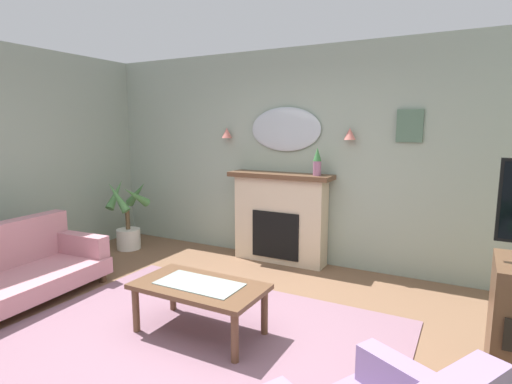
% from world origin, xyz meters
% --- Properties ---
extents(floor, '(7.02, 6.03, 0.10)m').
position_xyz_m(floor, '(0.00, 0.00, -0.05)').
color(floor, brown).
rests_on(floor, ground).
extents(wall_back, '(7.02, 0.10, 2.72)m').
position_xyz_m(wall_back, '(0.00, 2.56, 1.36)').
color(wall_back, '#93A393').
rests_on(wall_back, ground).
extents(patterned_rug, '(3.20, 2.40, 0.01)m').
position_xyz_m(patterned_rug, '(0.00, 0.20, 0.01)').
color(patterned_rug, '#7F5B6B').
rests_on(patterned_rug, ground).
extents(fireplace, '(1.36, 0.36, 1.16)m').
position_xyz_m(fireplace, '(-0.26, 2.34, 0.57)').
color(fireplace, beige).
rests_on(fireplace, ground).
extents(mantel_vase_centre, '(0.10, 0.10, 0.34)m').
position_xyz_m(mantel_vase_centre, '(0.24, 2.31, 1.33)').
color(mantel_vase_centre, '#9E6084').
rests_on(mantel_vase_centre, fireplace).
extents(wall_mirror, '(0.96, 0.06, 0.56)m').
position_xyz_m(wall_mirror, '(-0.26, 2.48, 1.71)').
color(wall_mirror, '#B2BCC6').
extents(wall_sconce_left, '(0.14, 0.14, 0.14)m').
position_xyz_m(wall_sconce_left, '(-1.11, 2.43, 1.66)').
color(wall_sconce_left, '#D17066').
extents(wall_sconce_right, '(0.14, 0.14, 0.14)m').
position_xyz_m(wall_sconce_right, '(0.59, 2.43, 1.66)').
color(wall_sconce_right, '#D17066').
extents(framed_picture, '(0.28, 0.03, 0.36)m').
position_xyz_m(framed_picture, '(1.24, 2.49, 1.75)').
color(framed_picture, '#4C6B56').
extents(coffee_table, '(1.10, 0.60, 0.45)m').
position_xyz_m(coffee_table, '(-0.05, 0.30, 0.38)').
color(coffee_table, brown).
rests_on(coffee_table, ground).
extents(floral_couch, '(0.97, 1.77, 0.76)m').
position_xyz_m(floral_couch, '(-2.12, -0.06, 0.32)').
color(floral_couch, '#B77A84').
rests_on(floral_couch, ground).
extents(potted_plant_corner_palm, '(0.53, 0.54, 1.01)m').
position_xyz_m(potted_plant_corner_palm, '(-2.40, 1.81, 0.45)').
color(potted_plant_corner_palm, silver).
rests_on(potted_plant_corner_palm, ground).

